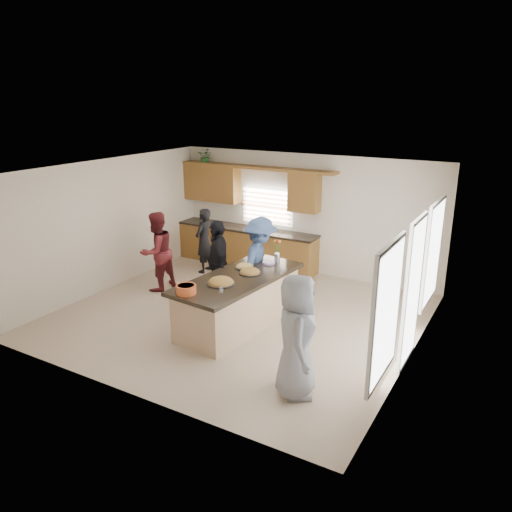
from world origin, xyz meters
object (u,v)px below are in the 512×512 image
Objects in this scene: salad_bowl at (186,289)px; woman_right_back at (260,263)px; woman_left_mid at (157,252)px; woman_right_front at (296,336)px; island at (239,302)px; woman_left_back at (204,241)px; woman_left_front at (218,263)px.

woman_right_back is (0.22, 2.09, -0.12)m from salad_bowl.
woman_right_front is (4.33, -2.15, 0.04)m from woman_left_mid.
woman_right_front reaches higher than island.
woman_left_back reaches higher than island.
woman_left_back is 0.86× the size of woman_right_front.
woman_left_mid is 0.94× the size of woman_right_back.
woman_right_front is at bearing -154.07° from woman_right_back.
island is at bearing 74.12° from salad_bowl.
woman_right_back reaches higher than island.
island is 1.82× the size of woman_left_back.
salad_bowl is 2.78m from woman_left_mid.
woman_left_back is 0.88× the size of woman_left_front.
woman_left_front is (1.41, -1.48, 0.11)m from woman_left_back.
woman_left_mid is 2.38m from woman_right_back.
woman_left_back is at bearing 121.18° from salad_bowl.
woman_left_back is at bearing 19.88° from woman_right_front.
island is 3.09m from woman_left_back.
woman_right_back reaches higher than woman_left_mid.
woman_left_front is at bearing 107.02° from salad_bowl.
woman_left_mid is (-2.14, 1.76, -0.17)m from salad_bowl.
woman_left_front is (-0.84, 0.60, 0.43)m from island.
woman_left_back is at bearing 143.03° from island.
woman_left_front reaches higher than woman_left_back.
woman_left_front is 0.96× the size of woman_right_back.
woman_left_mid is 1.62m from woman_left_front.
island is 1.29m from salad_bowl.
woman_left_front is (1.62, -0.05, 0.02)m from woman_left_mid.
island is 1.09m from woman_right_back.
salad_bowl is at bearing 161.52° from woman_right_back.
woman_right_front is at bearing 10.25° from woman_left_front.
woman_right_front is (1.87, -1.50, 0.45)m from island.
island is 2.57m from woman_left_mid.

